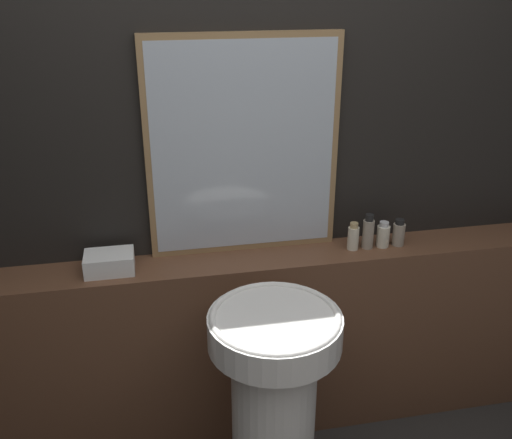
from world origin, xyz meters
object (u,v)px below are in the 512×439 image
at_px(mirror, 244,148).
at_px(conditioner_bottle, 368,233).
at_px(shampoo_bottle, 353,237).
at_px(body_wash_bottle, 399,233).
at_px(lotion_bottle, 383,235).
at_px(towel_stack, 109,262).
at_px(pedestal_sink, 274,401).

height_order(mirror, conditioner_bottle, mirror).
bearing_deg(mirror, shampoo_bottle, -11.92).
relative_size(shampoo_bottle, body_wash_bottle, 1.02).
distance_m(mirror, shampoo_bottle, 0.62).
bearing_deg(lotion_bottle, body_wash_bottle, -0.00).
bearing_deg(towel_stack, pedestal_sink, -38.47).
height_order(pedestal_sink, conditioner_bottle, conditioner_bottle).
xyz_separation_m(pedestal_sink, mirror, (-0.01, 0.56, 0.83)).
distance_m(shampoo_bottle, lotion_bottle, 0.14).
relative_size(towel_stack, shampoo_bottle, 1.58).
bearing_deg(pedestal_sink, mirror, 90.88).
bearing_deg(body_wash_bottle, towel_stack, 180.00).
bearing_deg(shampoo_bottle, pedestal_sink, -134.62).
bearing_deg(mirror, pedestal_sink, -89.12).
height_order(conditioner_bottle, lotion_bottle, conditioner_bottle).
height_order(pedestal_sink, towel_stack, towel_stack).
bearing_deg(towel_stack, lotion_bottle, 0.00).
xyz_separation_m(towel_stack, shampoo_bottle, (1.03, -0.00, 0.02)).
height_order(mirror, body_wash_bottle, mirror).
xyz_separation_m(shampoo_bottle, lotion_bottle, (0.14, 0.00, -0.00)).
distance_m(towel_stack, body_wash_bottle, 1.24).
relative_size(mirror, lotion_bottle, 7.80).
bearing_deg(body_wash_bottle, pedestal_sink, -145.33).
height_order(pedestal_sink, lotion_bottle, lotion_bottle).
height_order(pedestal_sink, body_wash_bottle, body_wash_bottle).
height_order(mirror, lotion_bottle, mirror).
bearing_deg(lotion_bottle, mirror, 170.77).
xyz_separation_m(mirror, body_wash_bottle, (0.67, -0.10, -0.40)).
distance_m(lotion_bottle, body_wash_bottle, 0.07).
relative_size(towel_stack, body_wash_bottle, 1.60).
bearing_deg(body_wash_bottle, mirror, 171.75).
distance_m(mirror, body_wash_bottle, 0.79).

